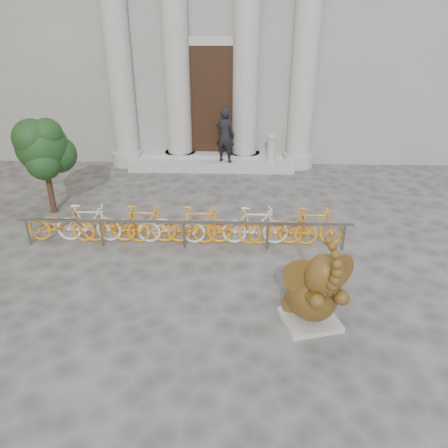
{
  "coord_description": "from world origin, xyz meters",
  "views": [
    {
      "loc": [
        0.98,
        -6.03,
        5.34
      ],
      "look_at": [
        0.69,
        2.51,
        1.1
      ],
      "focal_mm": 35.0,
      "sensor_mm": 36.0,
      "label": 1
    }
  ],
  "objects_px": {
    "elephant_statue": "(314,291)",
    "pedestrian": "(225,135)",
    "tree": "(43,148)",
    "bike_rack": "(184,225)"
  },
  "relations": [
    {
      "from": "elephant_statue",
      "to": "pedestrian",
      "type": "relative_size",
      "value": 1.04
    },
    {
      "from": "tree",
      "to": "pedestrian",
      "type": "distance_m",
      "value": 6.16
    },
    {
      "from": "bike_rack",
      "to": "pedestrian",
      "type": "height_order",
      "value": "pedestrian"
    },
    {
      "from": "elephant_statue",
      "to": "tree",
      "type": "bearing_deg",
      "value": 129.43
    },
    {
      "from": "elephant_statue",
      "to": "tree",
      "type": "height_order",
      "value": "tree"
    },
    {
      "from": "elephant_statue",
      "to": "tree",
      "type": "distance_m",
      "value": 8.33
    },
    {
      "from": "tree",
      "to": "pedestrian",
      "type": "bearing_deg",
      "value": 37.74
    },
    {
      "from": "tree",
      "to": "pedestrian",
      "type": "xyz_separation_m",
      "value": [
        4.85,
        3.75,
        -0.6
      ]
    },
    {
      "from": "pedestrian",
      "to": "elephant_statue",
      "type": "bearing_deg",
      "value": 123.88
    },
    {
      "from": "elephant_statue",
      "to": "pedestrian",
      "type": "distance_m",
      "value": 8.74
    }
  ]
}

